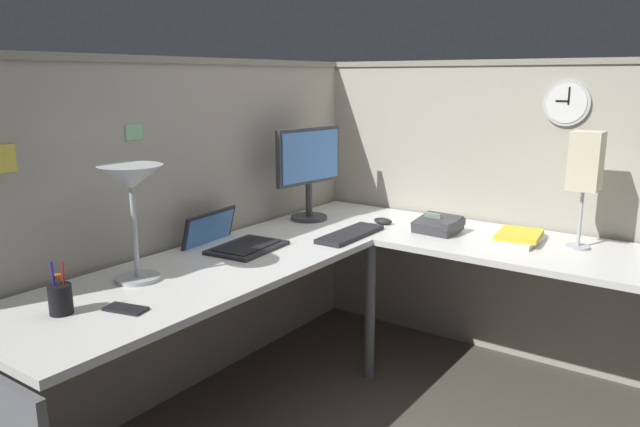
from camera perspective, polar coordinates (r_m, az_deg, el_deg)
ground_plane at (r=3.00m, az=5.76°, el=-17.03°), size 6.80×6.80×0.00m
cubicle_wall_back at (r=2.95m, az=-12.39°, el=-1.19°), size 2.57×0.12×1.58m
cubicle_wall_right at (r=3.38m, az=17.35°, el=0.29°), size 0.12×2.37×1.58m
desk at (r=2.60m, az=5.38°, el=-6.54°), size 2.35×2.15×0.73m
monitor at (r=3.24m, az=-1.04°, el=4.50°), size 0.46×0.20×0.50m
laptop at (r=2.80m, az=-8.50°, el=-2.62°), size 0.37×0.41×0.22m
keyboard at (r=2.95m, az=2.89°, el=-1.97°), size 0.43×0.15×0.02m
computer_mouse at (r=3.20m, az=5.98°, el=-0.70°), size 0.06×0.10×0.03m
desk_lamp_dome at (r=2.34m, az=-17.44°, el=2.41°), size 0.24×0.24×0.44m
pen_cup at (r=2.16m, az=-23.40°, el=-7.41°), size 0.08×0.08×0.18m
cell_phone at (r=2.13m, az=-17.95°, el=-8.60°), size 0.10×0.16×0.01m
office_phone at (r=3.06m, az=11.21°, el=-1.12°), size 0.20×0.22×0.11m
book_stack at (r=3.00m, az=18.19°, el=-2.16°), size 0.30×0.23×0.04m
desk_lamp_paper at (r=2.91m, az=23.88°, el=4.26°), size 0.13×0.13×0.53m
wall_clock at (r=3.18m, az=22.38°, el=9.66°), size 0.04×0.22×0.22m
pinned_note_leftmost at (r=2.35m, az=-27.55°, el=4.65°), size 0.06×0.00×0.10m
pinned_note_middle at (r=2.63m, az=-17.22°, el=7.38°), size 0.09×0.00×0.06m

